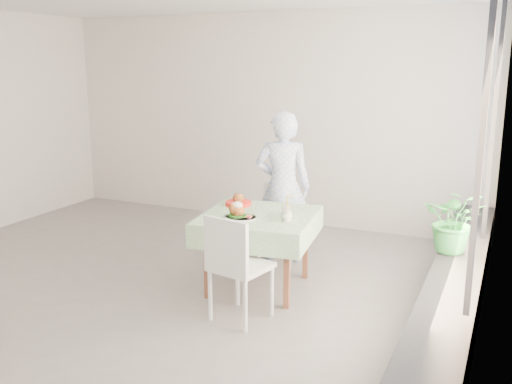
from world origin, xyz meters
The scene contains 14 objects.
floor centered at (0.00, 0.00, 0.00)m, with size 6.00×6.00×0.00m, color slate.
wall_back centered at (0.00, 2.50, 1.40)m, with size 6.00×0.02×2.80m, color silver.
wall_right centered at (3.00, 0.00, 1.40)m, with size 0.02×5.00×2.80m, color silver.
window_pane centered at (2.97, 0.00, 1.65)m, with size 0.01×4.80×2.18m, color #D1E0F9.
window_ledge centered at (2.80, 0.00, 0.25)m, with size 0.40×4.80×0.50m, color black.
cafe_table centered at (0.98, 0.18, 0.46)m, with size 1.16×1.16×0.74m.
chair_far centered at (0.86, 0.96, 0.26)m, with size 0.46×0.46×0.84m.
chair_near centered at (1.12, -0.52, 0.29)m, with size 0.52×0.52×0.93m.
diner centered at (0.89, 1.02, 0.83)m, with size 0.60×0.40×1.66m, color #96B5F0.
main_dish centered at (0.87, -0.02, 0.79)m, with size 0.31×0.31×0.16m.
juice_cup_orange centered at (1.24, 0.25, 0.80)m, with size 0.09×0.09×0.24m.
juice_cup_lemonade centered at (1.31, 0.07, 0.81)m, with size 0.10×0.10×0.27m.
second_dish centered at (0.65, 0.41, 0.78)m, with size 0.26×0.26×0.12m.
potted_plant centered at (2.72, 0.55, 0.79)m, with size 0.53×0.46×0.58m, color #2A803B.
Camera 1 is at (3.13, -4.60, 2.17)m, focal length 40.00 mm.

